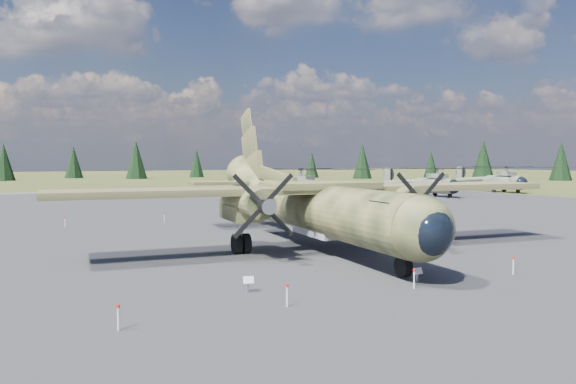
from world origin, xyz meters
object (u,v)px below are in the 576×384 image
transport_plane (313,200)px  helicopter_mid (435,176)px  helicopter_far (504,174)px  helicopter_near (298,179)px

transport_plane → helicopter_mid: bearing=45.2°
helicopter_mid → helicopter_far: (17.93, 2.91, 0.06)m
helicopter_far → helicopter_near: bearing=-170.9°
helicopter_near → helicopter_mid: size_ratio=1.11×
helicopter_near → helicopter_far: bearing=-14.2°
transport_plane → helicopter_far: (58.03, 34.99, 0.15)m
transport_plane → helicopter_mid: (40.11, 32.08, 0.08)m
transport_plane → helicopter_far: 67.77m
transport_plane → helicopter_near: (14.91, 28.12, 0.21)m
helicopter_mid → helicopter_far: 18.16m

